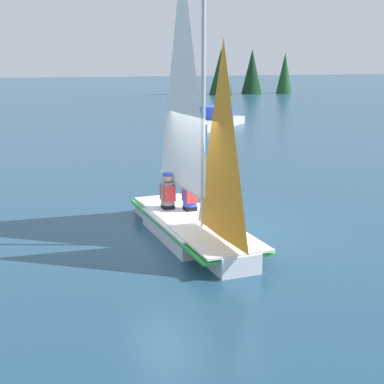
{
  "coord_description": "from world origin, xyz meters",
  "views": [
    {
      "loc": [
        -4.23,
        -9.64,
        3.51
      ],
      "look_at": [
        0.0,
        0.0,
        0.96
      ],
      "focal_mm": 50.0,
      "sensor_mm": 36.0,
      "label": 1
    }
  ],
  "objects_px": {
    "sailboat_main": "(192,196)",
    "sailor_crew": "(168,197)",
    "motorboat_distant": "(214,120)",
    "sailor_helm": "(190,199)"
  },
  "relations": [
    {
      "from": "sailor_helm",
      "to": "motorboat_distant",
      "type": "relative_size",
      "value": 0.23
    },
    {
      "from": "sailboat_main",
      "to": "sailor_crew",
      "type": "xyz_separation_m",
      "value": [
        -0.12,
        1.07,
        -0.24
      ]
    },
    {
      "from": "sailboat_main",
      "to": "motorboat_distant",
      "type": "xyz_separation_m",
      "value": [
        9.06,
        17.58,
        -0.48
      ]
    },
    {
      "from": "sailboat_main",
      "to": "sailor_crew",
      "type": "distance_m",
      "value": 1.1
    },
    {
      "from": "sailor_helm",
      "to": "motorboat_distant",
      "type": "xyz_separation_m",
      "value": [
        8.78,
        16.83,
        -0.23
      ]
    },
    {
      "from": "sailor_helm",
      "to": "sailor_crew",
      "type": "distance_m",
      "value": 0.51
    },
    {
      "from": "sailboat_main",
      "to": "sailor_helm",
      "type": "distance_m",
      "value": 0.84
    },
    {
      "from": "sailboat_main",
      "to": "motorboat_distant",
      "type": "relative_size",
      "value": 1.11
    },
    {
      "from": "sailboat_main",
      "to": "sailor_crew",
      "type": "relative_size",
      "value": 4.91
    },
    {
      "from": "sailboat_main",
      "to": "sailor_helm",
      "type": "bearing_deg",
      "value": 161.64
    }
  ]
}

